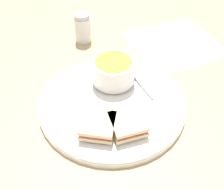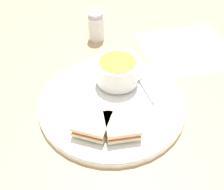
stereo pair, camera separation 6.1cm
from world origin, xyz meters
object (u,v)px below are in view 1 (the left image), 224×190
(sandwich_half_far, at_px, (128,124))
(salt_shaker, at_px, (83,28))
(soup_bowl, at_px, (113,71))
(sandwich_half_near, at_px, (98,126))
(spoon, at_px, (135,76))

(sandwich_half_far, relative_size, salt_shaker, 0.86)
(soup_bowl, distance_m, sandwich_half_far, 0.16)
(soup_bowl, height_order, salt_shaker, salt_shaker)
(sandwich_half_near, height_order, sandwich_half_far, same)
(spoon, distance_m, sandwich_half_near, 0.19)
(sandwich_half_near, distance_m, sandwich_half_far, 0.06)
(sandwich_half_far, xyz_separation_m, salt_shaker, (-0.39, -0.04, 0.01))
(soup_bowl, distance_m, spoon, 0.06)
(soup_bowl, xyz_separation_m, salt_shaker, (-0.23, -0.05, -0.00))
(soup_bowl, height_order, spoon, soup_bowl)
(sandwich_half_near, bearing_deg, soup_bowl, 156.61)
(soup_bowl, bearing_deg, salt_shaker, -168.25)
(soup_bowl, distance_m, salt_shaker, 0.23)
(soup_bowl, xyz_separation_m, spoon, (0.00, 0.06, -0.03))
(spoon, height_order, salt_shaker, salt_shaker)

